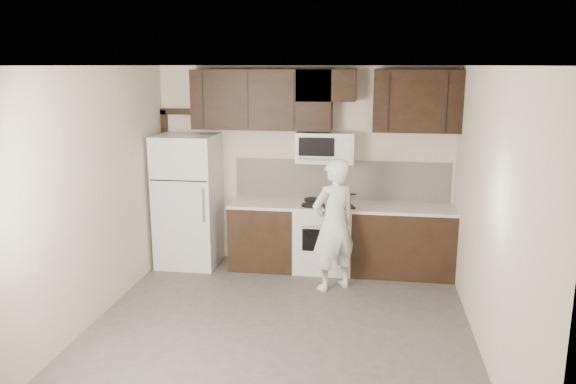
% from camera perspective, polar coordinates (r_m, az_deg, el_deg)
% --- Properties ---
extents(floor, '(4.50, 4.50, 0.00)m').
position_cam_1_polar(floor, '(5.98, -1.08, -14.14)').
color(floor, '#494745').
rests_on(floor, ground).
extents(back_wall, '(4.00, 0.00, 4.00)m').
position_cam_1_polar(back_wall, '(7.68, 1.68, 2.60)').
color(back_wall, beige).
rests_on(back_wall, ground).
extents(ceiling, '(4.50, 4.50, 0.00)m').
position_cam_1_polar(ceiling, '(5.33, -1.21, 12.72)').
color(ceiling, white).
rests_on(ceiling, back_wall).
extents(counter_run, '(2.95, 0.64, 0.91)m').
position_cam_1_polar(counter_run, '(7.54, 5.92, -4.65)').
color(counter_run, black).
rests_on(counter_run, floor).
extents(stove, '(0.76, 0.66, 0.94)m').
position_cam_1_polar(stove, '(7.56, 3.62, -4.53)').
color(stove, silver).
rests_on(stove, floor).
extents(backsplash, '(2.90, 0.02, 0.54)m').
position_cam_1_polar(backsplash, '(7.65, 5.38, 1.23)').
color(backsplash, beige).
rests_on(backsplash, counter_run).
extents(upper_cabinets, '(3.48, 0.35, 0.78)m').
position_cam_1_polar(upper_cabinets, '(7.37, 3.19, 9.47)').
color(upper_cabinets, black).
rests_on(upper_cabinets, back_wall).
extents(microwave, '(0.76, 0.42, 0.40)m').
position_cam_1_polar(microwave, '(7.41, 3.82, 4.56)').
color(microwave, silver).
rests_on(microwave, upper_cabinets).
extents(refrigerator, '(0.80, 0.76, 1.80)m').
position_cam_1_polar(refrigerator, '(7.76, -10.10, -0.87)').
color(refrigerator, silver).
rests_on(refrigerator, floor).
extents(door_trim, '(0.50, 0.08, 2.12)m').
position_cam_1_polar(door_trim, '(8.11, -11.96, 2.15)').
color(door_trim, black).
rests_on(door_trim, floor).
extents(saucepan, '(0.33, 0.19, 0.18)m').
position_cam_1_polar(saucepan, '(7.55, 5.15, -0.43)').
color(saucepan, silver).
rests_on(saucepan, stove).
extents(baking_tray, '(0.46, 0.40, 0.02)m').
position_cam_1_polar(baking_tray, '(7.28, 5.11, -1.46)').
color(baking_tray, black).
rests_on(baking_tray, counter_run).
extents(pizza, '(0.33, 0.33, 0.02)m').
position_cam_1_polar(pizza, '(7.28, 5.11, -1.31)').
color(pizza, tan).
rests_on(pizza, baking_tray).
extents(person, '(0.71, 0.68, 1.64)m').
position_cam_1_polar(person, '(6.81, 4.68, -3.34)').
color(person, white).
rests_on(person, floor).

